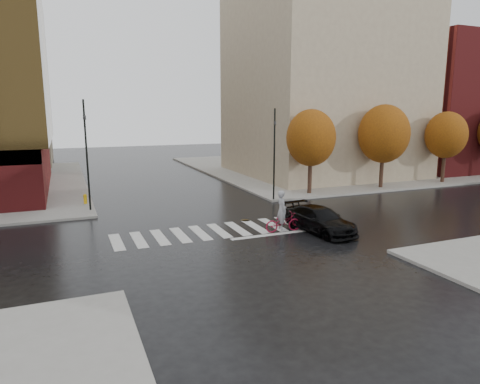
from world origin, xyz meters
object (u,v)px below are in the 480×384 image
object	(u,v)px
cyclist	(283,218)
traffic_light_ne	(274,149)
fire_hydrant	(85,198)
sedan	(320,220)
traffic_light_nw	(86,149)

from	to	relation	value
cyclist	traffic_light_ne	xyz separation A→B (m)	(3.16, 7.30, 3.01)
traffic_light_ne	fire_hydrant	world-z (taller)	traffic_light_ne
sedan	traffic_light_ne	size ratio (longest dim) A/B	0.72
sedan	cyclist	world-z (taller)	cyclist
traffic_light_nw	traffic_light_ne	size ratio (longest dim) A/B	1.08
cyclist	traffic_light_ne	distance (m)	8.50
traffic_light_nw	traffic_light_ne	distance (m)	12.70
sedan	fire_hydrant	xyz separation A→B (m)	(-11.52, 11.80, -0.16)
sedan	traffic_light_ne	bearing A→B (deg)	72.53
sedan	traffic_light_ne	xyz separation A→B (m)	(1.28, 8.10, 3.11)
sedan	cyclist	xyz separation A→B (m)	(-1.87, 0.80, 0.10)
traffic_light_ne	cyclist	bearing A→B (deg)	45.57
fire_hydrant	traffic_light_nw	bearing A→B (deg)	-84.67
sedan	cyclist	bearing A→B (deg)	148.40
traffic_light_ne	sedan	bearing A→B (deg)	59.96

